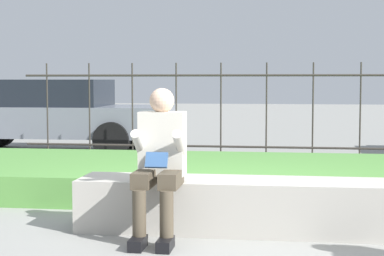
% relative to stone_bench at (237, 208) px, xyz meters
% --- Properties ---
extents(ground_plane, '(60.00, 60.00, 0.00)m').
position_rel_stone_bench_xyz_m(ground_plane, '(-0.19, 0.00, -0.20)').
color(ground_plane, gray).
extents(stone_bench, '(2.78, 0.60, 0.46)m').
position_rel_stone_bench_xyz_m(stone_bench, '(0.00, 0.00, 0.00)').
color(stone_bench, '#ADA89E').
rests_on(stone_bench, ground_plane).
extents(person_seated_reader, '(0.42, 0.73, 1.26)m').
position_rel_stone_bench_xyz_m(person_seated_reader, '(-0.62, -0.33, 0.48)').
color(person_seated_reader, black).
rests_on(person_seated_reader, ground_plane).
extents(grass_berm, '(8.85, 2.67, 0.32)m').
position_rel_stone_bench_xyz_m(grass_berm, '(-0.19, 2.03, -0.04)').
color(grass_berm, '#569342').
rests_on(grass_berm, ground_plane).
extents(iron_fence, '(6.85, 0.03, 1.58)m').
position_rel_stone_bench_xyz_m(iron_fence, '(-0.19, 4.10, 0.63)').
color(iron_fence, '#332D28').
rests_on(iron_fence, ground_plane).
extents(car_parked_left, '(4.39, 1.86, 1.33)m').
position_rel_stone_bench_xyz_m(car_parked_left, '(-3.88, 5.72, 0.51)').
color(car_parked_left, slate).
rests_on(car_parked_left, ground_plane).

